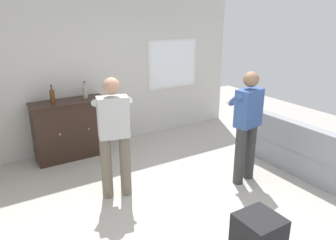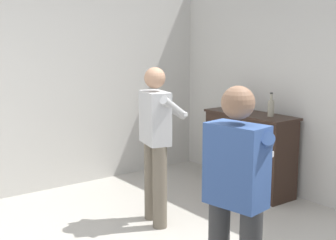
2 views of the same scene
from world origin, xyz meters
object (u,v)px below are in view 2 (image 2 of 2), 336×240
at_px(bottle_wine_green, 238,102).
at_px(bottle_liquor_amber, 271,108).
at_px(person_standing_left, 156,138).
at_px(sideboard_cabinet, 249,152).
at_px(person_standing_right, 237,196).

distance_m(bottle_wine_green, bottle_liquor_amber, 0.56).
relative_size(bottle_liquor_amber, person_standing_left, 0.18).
height_order(sideboard_cabinet, bottle_liquor_amber, bottle_liquor_amber).
xyz_separation_m(bottle_wine_green, person_standing_right, (2.22, -2.21, -0.20)).
relative_size(sideboard_cabinet, bottle_wine_green, 4.16).
height_order(bottle_wine_green, person_standing_right, person_standing_right).
bearing_deg(bottle_liquor_amber, person_standing_right, -53.31).
bearing_deg(person_standing_right, bottle_liquor_amber, 126.69).
bearing_deg(bottle_liquor_amber, person_standing_left, -95.28).
distance_m(sideboard_cabinet, person_standing_right, 2.99).
xyz_separation_m(sideboard_cabinet, person_standing_right, (1.97, -2.21, 0.42)).
bearing_deg(sideboard_cabinet, person_standing_right, -48.19).
height_order(bottle_wine_green, bottle_liquor_amber, bottle_wine_green).
distance_m(bottle_wine_green, person_standing_left, 1.66).
distance_m(person_standing_left, person_standing_right, 1.91).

